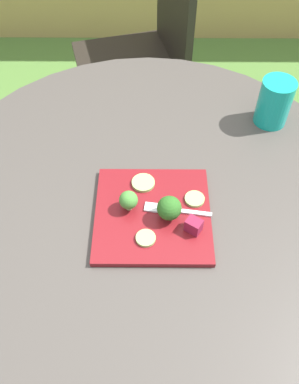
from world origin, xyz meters
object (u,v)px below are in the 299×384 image
Objects in this scene: patio_chair at (148,44)px; salad_plate at (153,214)px; drinking_glass at (274,104)px; fork at (171,210)px.

patio_chair is 3.43× the size of salad_plate.
drinking_glass reaches higher than salad_plate.
salad_plate is at bearing -134.76° from drinking_glass.
fork is (0.04, 0.01, 0.01)m from salad_plate.
fork is at bearing -131.33° from drinking_glass.
drinking_glass is 0.43m from fork.
salad_plate is 2.04× the size of drinking_glass.
patio_chair reaches higher than salad_plate.
fork is at bearing 8.62° from salad_plate.
fork reaches higher than salad_plate.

